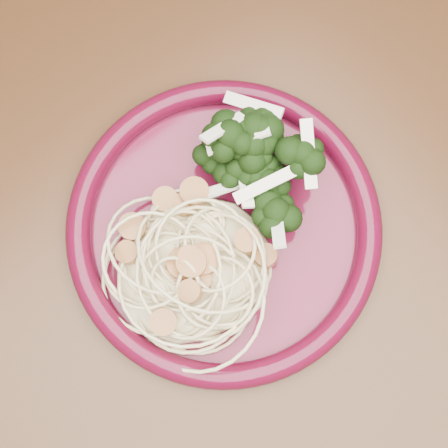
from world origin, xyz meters
TOP-DOWN VIEW (x-y plane):
  - dining_table at (0.00, 0.00)m, footprint 1.20×0.80m
  - dinner_plate at (-0.09, 0.07)m, footprint 0.30×0.30m
  - spaghetti_pile at (-0.13, 0.06)m, footprint 0.15×0.14m
  - scallop_cluster at (-0.13, 0.06)m, footprint 0.14×0.14m
  - broccoli_pile at (-0.04, 0.08)m, footprint 0.11×0.14m
  - onion_garnish at (-0.04, 0.08)m, footprint 0.07×0.09m

SIDE VIEW (x-z plane):
  - dining_table at x=0.00m, z-range 0.28..1.03m
  - dinner_plate at x=-0.09m, z-range 0.75..0.77m
  - spaghetti_pile at x=-0.13m, z-range 0.76..0.78m
  - broccoli_pile at x=-0.04m, z-range 0.76..0.80m
  - scallop_cluster at x=-0.13m, z-range 0.78..0.82m
  - onion_garnish at x=-0.04m, z-range 0.78..0.83m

